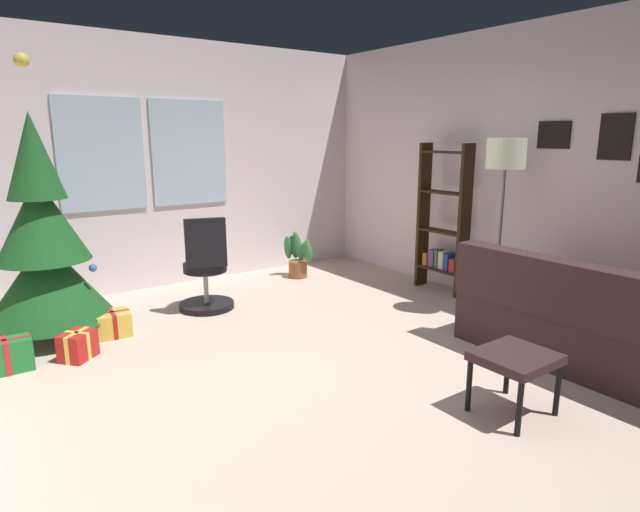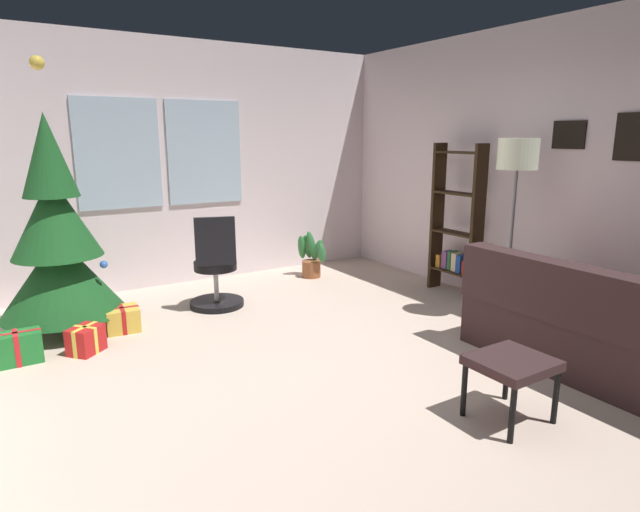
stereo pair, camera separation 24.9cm
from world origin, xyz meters
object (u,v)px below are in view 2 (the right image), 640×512
object	(u,v)px
office_chair	(216,273)
floor_lamp	(517,167)
gift_box_gold	(123,319)
bookshelf	(456,228)
potted_plant	(311,257)
gift_box_green	(17,348)
couch	(629,338)
holiday_tree	(57,244)
footstool	(512,367)
gift_box_red	(86,340)

from	to	relation	value
office_chair	floor_lamp	size ratio (longest dim) A/B	0.56
gift_box_gold	bookshelf	distance (m)	3.60
office_chair	potted_plant	size ratio (longest dim) A/B	1.65
gift_box_green	floor_lamp	xyz separation A→B (m)	(4.08, -1.37, 1.35)
couch	bookshelf	distance (m)	2.32
office_chair	floor_lamp	bearing A→B (deg)	-39.50
gift_box_gold	bookshelf	xyz separation A→B (m)	(3.46, -0.75, 0.64)
couch	bookshelf	xyz separation A→B (m)	(0.50, 2.22, 0.44)
couch	potted_plant	world-z (taller)	couch
holiday_tree	office_chair	size ratio (longest dim) A/B	2.47
footstool	gift_box_green	distance (m)	3.67
gift_box_gold	gift_box_red	bearing A→B (deg)	-134.60
office_chair	floor_lamp	xyz separation A→B (m)	(2.24, -1.84, 1.10)
gift_box_gold	bookshelf	world-z (taller)	bookshelf
holiday_tree	gift_box_gold	size ratio (longest dim) A/B	7.68
couch	gift_box_green	xyz separation A→B (m)	(-3.83, 2.67, -0.18)
floor_lamp	potted_plant	size ratio (longest dim) A/B	2.94
office_chair	potted_plant	distance (m)	1.59
footstool	gift_box_green	size ratio (longest dim) A/B	1.29
holiday_tree	office_chair	distance (m)	1.49
holiday_tree	floor_lamp	xyz separation A→B (m)	(3.66, -1.98, 0.67)
floor_lamp	office_chair	bearing A→B (deg)	140.50
gift_box_green	potted_plant	distance (m)	3.48
potted_plant	office_chair	bearing A→B (deg)	-159.60
gift_box_red	office_chair	size ratio (longest dim) A/B	0.34
gift_box_red	gift_box_green	size ratio (longest dim) A/B	0.90
gift_box_red	office_chair	distance (m)	1.48
gift_box_green	floor_lamp	size ratio (longest dim) A/B	0.21
gift_box_red	office_chair	bearing A→B (deg)	21.80
footstool	holiday_tree	distance (m)	3.90
holiday_tree	gift_box_green	size ratio (longest dim) A/B	6.62
footstool	bookshelf	world-z (taller)	bookshelf
gift_box_green	floor_lamp	distance (m)	4.51
footstool	floor_lamp	distance (m)	2.25
couch	gift_box_gold	size ratio (longest dim) A/B	6.59
couch	gift_box_red	xyz separation A→B (m)	(-3.33, 2.60, -0.19)
gift_box_red	bookshelf	xyz separation A→B (m)	(3.83, -0.38, 0.63)
couch	floor_lamp	xyz separation A→B (m)	(0.25, 1.30, 1.17)
couch	footstool	distance (m)	1.25
bookshelf	footstool	bearing A→B (deg)	-128.93
gift_box_green	gift_box_gold	bearing A→B (deg)	19.82
holiday_tree	bookshelf	world-z (taller)	holiday_tree
holiday_tree	office_chair	world-z (taller)	holiday_tree
floor_lamp	potted_plant	distance (m)	2.79
footstool	gift_box_red	xyz separation A→B (m)	(-2.08, 2.55, -0.24)
holiday_tree	gift_box_green	distance (m)	1.01
floor_lamp	potted_plant	world-z (taller)	floor_lamp
office_chair	bookshelf	size ratio (longest dim) A/B	0.58
footstool	potted_plant	xyz separation A→B (m)	(0.75, 3.64, -0.10)
gift_box_red	potted_plant	world-z (taller)	potted_plant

